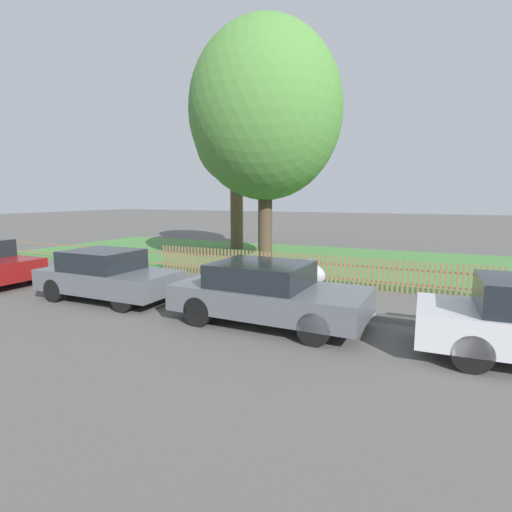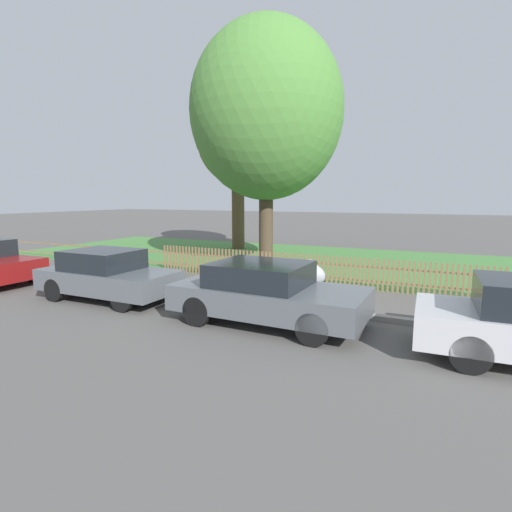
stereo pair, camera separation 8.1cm
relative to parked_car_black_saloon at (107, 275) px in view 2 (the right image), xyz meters
The scene contains 9 objects.
ground_plane 4.32m from the parked_car_black_saloon, 14.72° to the left, with size 120.00×120.00×0.00m, color #565451.
kerb_stone 4.34m from the parked_car_black_saloon, 16.01° to the left, with size 30.53×0.20×0.12m, color gray.
grass_strip 9.73m from the parked_car_black_saloon, 64.85° to the left, with size 30.53×9.45×0.01m, color #477F3D.
park_fence 5.80m from the parked_car_black_saloon, 44.64° to the left, with size 30.53×0.05×0.95m.
parked_car_black_saloon is the anchor object (origin of this frame).
parked_car_navy_estate 4.66m from the parked_car_black_saloon, ahead, with size 4.18×1.98×1.32m.
covered_motorcycle 5.04m from the parked_car_black_saloon, 27.41° to the left, with size 1.90×0.84×1.07m.
tree_nearest_kerb 12.05m from the parked_car_black_saloon, 99.31° to the left, with size 4.20×4.20×8.16m.
tree_behind_motorcycle 8.24m from the parked_car_black_saloon, 73.09° to the left, with size 5.60×5.60×9.03m.
Camera 2 is at (3.91, -8.81, 2.72)m, focal length 28.00 mm.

